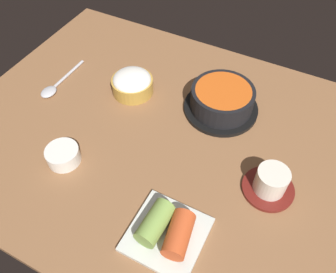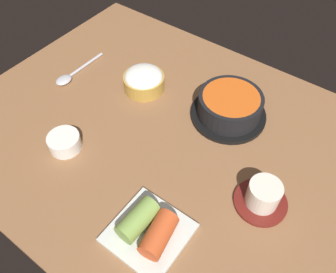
{
  "view_description": "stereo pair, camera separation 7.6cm",
  "coord_description": "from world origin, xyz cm",
  "px_view_note": "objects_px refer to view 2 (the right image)",
  "views": [
    {
      "loc": [
        24.28,
        -45.16,
        64.03
      ],
      "look_at": [
        2.0,
        -2.0,
        5.0
      ],
      "focal_mm": 36.43,
      "sensor_mm": 36.0,
      "label": 1
    },
    {
      "loc": [
        30.77,
        -41.14,
        64.03
      ],
      "look_at": [
        2.0,
        -2.0,
        5.0
      ],
      "focal_mm": 36.43,
      "sensor_mm": 36.0,
      "label": 2
    }
  ],
  "objects_px": {
    "stone_pot": "(230,107)",
    "side_bowl_near": "(64,142)",
    "rice_bowl": "(144,80)",
    "kimchi_plate": "(148,229)",
    "spoon": "(70,76)",
    "tea_cup_with_saucer": "(263,196)"
  },
  "relations": [
    {
      "from": "kimchi_plate",
      "to": "spoon",
      "type": "xyz_separation_m",
      "value": [
        -0.45,
        0.23,
        -0.02
      ]
    },
    {
      "from": "side_bowl_near",
      "to": "stone_pot",
      "type": "bearing_deg",
      "value": 50.64
    },
    {
      "from": "rice_bowl",
      "to": "side_bowl_near",
      "type": "relative_size",
      "value": 1.47
    },
    {
      "from": "stone_pot",
      "to": "side_bowl_near",
      "type": "distance_m",
      "value": 0.4
    },
    {
      "from": "rice_bowl",
      "to": "spoon",
      "type": "height_order",
      "value": "rice_bowl"
    },
    {
      "from": "rice_bowl",
      "to": "spoon",
      "type": "relative_size",
      "value": 0.63
    },
    {
      "from": "rice_bowl",
      "to": "kimchi_plate",
      "type": "bearing_deg",
      "value": -49.98
    },
    {
      "from": "stone_pot",
      "to": "kimchi_plate",
      "type": "bearing_deg",
      "value": -84.69
    },
    {
      "from": "kimchi_plate",
      "to": "side_bowl_near",
      "type": "height_order",
      "value": "kimchi_plate"
    },
    {
      "from": "stone_pot",
      "to": "spoon",
      "type": "xyz_separation_m",
      "value": [
        -0.42,
        -0.13,
        -0.03
      ]
    },
    {
      "from": "rice_bowl",
      "to": "spoon",
      "type": "bearing_deg",
      "value": -155.55
    },
    {
      "from": "tea_cup_with_saucer",
      "to": "rice_bowl",
      "type": "bearing_deg",
      "value": 162.43
    },
    {
      "from": "rice_bowl",
      "to": "tea_cup_with_saucer",
      "type": "height_order",
      "value": "tea_cup_with_saucer"
    },
    {
      "from": "side_bowl_near",
      "to": "spoon",
      "type": "bearing_deg",
      "value": 134.43
    },
    {
      "from": "tea_cup_with_saucer",
      "to": "spoon",
      "type": "bearing_deg",
      "value": 176.06
    },
    {
      "from": "rice_bowl",
      "to": "stone_pot",
      "type": "bearing_deg",
      "value": 10.75
    },
    {
      "from": "stone_pot",
      "to": "side_bowl_near",
      "type": "xyz_separation_m",
      "value": [
        -0.25,
        -0.31,
        -0.01
      ]
    },
    {
      "from": "rice_bowl",
      "to": "kimchi_plate",
      "type": "xyz_separation_m",
      "value": [
        0.26,
        -0.31,
        -0.01
      ]
    },
    {
      "from": "stone_pot",
      "to": "rice_bowl",
      "type": "xyz_separation_m",
      "value": [
        -0.23,
        -0.04,
        -0.0
      ]
    },
    {
      "from": "stone_pot",
      "to": "side_bowl_near",
      "type": "height_order",
      "value": "stone_pot"
    },
    {
      "from": "spoon",
      "to": "rice_bowl",
      "type": "bearing_deg",
      "value": 24.45
    },
    {
      "from": "tea_cup_with_saucer",
      "to": "side_bowl_near",
      "type": "distance_m",
      "value": 0.45
    }
  ]
}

